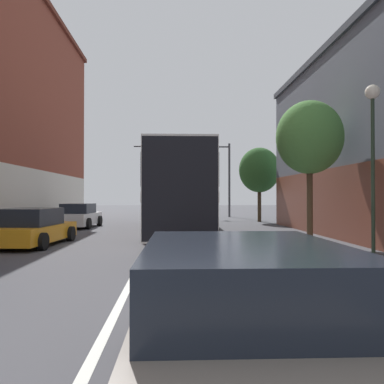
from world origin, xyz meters
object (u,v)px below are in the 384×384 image
parked_car_left_far (31,228)px  street_tree_far (259,170)px  bus (179,189)px  hatchback_foreground (248,336)px  street_lamp (373,144)px  parked_car_left_near (79,216)px  street_tree_near (309,138)px  traffic_signal_gantry (201,163)px

parked_car_left_far → street_tree_far: 16.61m
bus → hatchback_foreground: bus is taller
street_lamp → hatchback_foreground: bearing=-124.7°
parked_car_left_near → parked_car_left_far: 7.78m
parked_car_left_near → street_tree_far: (11.27, 4.28, 2.94)m
street_tree_far → hatchback_foreground: bearing=-103.4°
bus → street_lamp: size_ratio=2.72×
bus → parked_car_left_far: 7.35m
hatchback_foreground → street_tree_near: (4.53, 10.85, 3.29)m
parked_car_left_far → street_lamp: size_ratio=0.89×
parked_car_left_far → street_tree_far: size_ratio=0.82×
parked_car_left_far → traffic_signal_gantry: traffic_signal_gantry is taller
street_tree_near → traffic_signal_gantry: bearing=98.5°
bus → street_tree_near: street_tree_near is taller
traffic_signal_gantry → street_tree_far: size_ratio=1.61×
parked_car_left_far → street_tree_near: size_ratio=0.80×
bus → street_tree_far: size_ratio=2.52×
street_tree_far → street_lamp: bearing=-92.1°
bus → parked_car_left_near: bus is taller
hatchback_foreground → street_tree_far: size_ratio=0.82×
bus → parked_car_left_far: bearing=132.7°
parked_car_left_far → street_tree_near: 10.68m
parked_car_left_far → street_tree_far: (11.03, 12.06, 2.96)m
hatchback_foreground → street_tree_near: 12.20m
bus → street_lamp: 10.02m
bus → street_tree_far: (5.68, 7.24, 1.48)m
parked_car_left_near → street_tree_far: street_tree_far is taller
hatchback_foreground → parked_car_left_near: (-5.87, 18.48, -0.01)m
street_tree_near → street_tree_far: bearing=85.8°
bus → parked_car_left_near: bearing=62.9°
parked_car_left_far → bus: bearing=-43.3°
parked_car_left_near → traffic_signal_gantry: size_ratio=0.47×
street_tree_far → parked_car_left_near: bearing=-159.2°
parked_car_left_near → parked_car_left_far: parked_car_left_near is taller
parked_car_left_near → street_lamp: bearing=-134.0°
street_lamp → street_tree_far: bearing=87.9°
hatchback_foreground → street_lamp: size_ratio=0.89×
traffic_signal_gantry → parked_car_left_near: bearing=-125.6°
parked_car_left_near → parked_car_left_far: (0.24, -7.77, -0.02)m
parked_car_left_near → street_lamp: 15.92m
parked_car_left_far → traffic_signal_gantry: bearing=-17.2°
hatchback_foreground → street_tree_far: street_tree_far is taller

